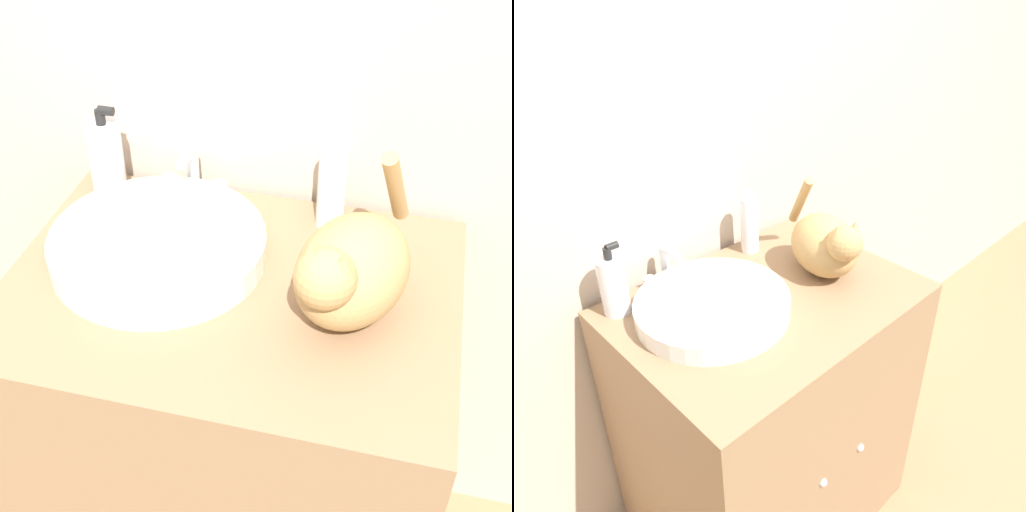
# 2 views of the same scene
# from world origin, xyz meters

# --- Properties ---
(wall_back) EXTENTS (6.00, 0.05, 2.50)m
(wall_back) POSITION_xyz_m (0.00, 0.63, 1.25)
(wall_back) COLOR #C6B29E
(wall_back) RESTS_ON ground_plane
(vanity_cabinet) EXTENTS (0.79, 0.60, 0.90)m
(vanity_cabinet) POSITION_xyz_m (0.00, 0.29, 0.45)
(vanity_cabinet) COLOR #8C6B4C
(vanity_cabinet) RESTS_ON ground_plane
(sink_basin) EXTENTS (0.39, 0.39, 0.05)m
(sink_basin) POSITION_xyz_m (-0.15, 0.34, 0.92)
(sink_basin) COLOR white
(sink_basin) RESTS_ON vanity_cabinet
(faucet) EXTENTS (0.14, 0.08, 0.12)m
(faucet) POSITION_xyz_m (-0.15, 0.54, 0.95)
(faucet) COLOR silver
(faucet) RESTS_ON vanity_cabinet
(cat) EXTENTS (0.24, 0.35, 0.25)m
(cat) POSITION_xyz_m (0.21, 0.27, 0.99)
(cat) COLOR tan
(cat) RESTS_ON vanity_cabinet
(soap_bottle) EXTENTS (0.07, 0.07, 0.20)m
(soap_bottle) POSITION_xyz_m (-0.32, 0.51, 0.98)
(soap_bottle) COLOR silver
(soap_bottle) RESTS_ON vanity_cabinet
(spray_bottle) EXTENTS (0.05, 0.05, 0.21)m
(spray_bottle) POSITION_xyz_m (0.14, 0.52, 1.00)
(spray_bottle) COLOR silver
(spray_bottle) RESTS_ON vanity_cabinet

